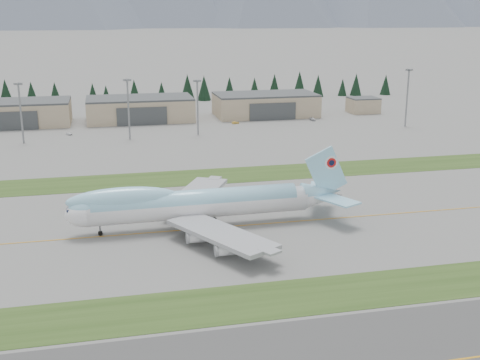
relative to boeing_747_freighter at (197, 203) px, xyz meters
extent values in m
plane|color=slate|center=(11.53, -1.29, -5.84)|extent=(7000.00, 7000.00, 0.00)
cube|color=#2B4518|center=(11.53, -39.29, -5.84)|extent=(400.00, 14.00, 0.08)
cube|color=#2B4518|center=(11.53, 43.71, -5.84)|extent=(400.00, 18.00, 0.08)
cube|color=#C48417|center=(11.53, -1.29, -5.84)|extent=(400.00, 0.40, 0.02)
cylinder|color=white|center=(0.67, 0.01, -0.57)|extent=(50.98, 6.74, 5.91)
cylinder|color=#98DAF8|center=(-0.24, 0.00, 0.52)|extent=(47.34, 6.23, 5.45)
ellipsoid|color=white|center=(-24.77, -0.41, -0.57)|extent=(9.55, 6.06, 5.91)
ellipsoid|color=#98DAF8|center=(-24.77, -0.41, 0.52)|extent=(7.99, 5.14, 5.01)
ellipsoid|color=#98DAF8|center=(-16.60, -0.27, 2.24)|extent=(25.16, 5.43, 5.45)
cube|color=#0C1433|center=(-27.95, -0.46, 0.61)|extent=(1.99, 2.39, 1.18)
cone|color=white|center=(30.66, 0.50, -0.57)|extent=(11.00, 5.97, 5.79)
cone|color=#98DAF8|center=(30.66, 0.50, 0.52)|extent=(10.08, 5.43, 5.27)
cube|color=#98DAF8|center=(31.56, 0.52, 5.61)|extent=(11.01, 0.73, 12.54)
cylinder|color=white|center=(32.65, 0.90, 7.79)|extent=(3.27, 0.24, 3.27)
cylinder|color=red|center=(32.65, 0.99, 7.79)|extent=(2.37, 0.22, 2.36)
cylinder|color=#0C1433|center=(32.65, 1.08, 7.79)|extent=(1.37, 0.20, 1.36)
cube|color=#98DAF8|center=(32.38, 5.98, -0.03)|extent=(9.05, 11.35, 0.42)
cube|color=#98DAF8|center=(32.56, -4.92, -0.03)|extent=(9.28, 11.37, 0.42)
cube|color=#9A9CA2|center=(2.24, 15.03, -2.21)|extent=(20.09, 28.21, 0.91)
cube|color=#9A9CA2|center=(2.73, -14.95, -2.21)|extent=(20.75, 28.04, 0.91)
cylinder|color=white|center=(-1.88, 11.33, -3.94)|extent=(4.76, 2.35, 2.27)
cylinder|color=white|center=(2.43, 19.85, -3.94)|extent=(4.76, 2.35, 2.27)
cylinder|color=white|center=(-1.51, -11.39, -3.94)|extent=(4.76, 2.35, 2.27)
cylinder|color=white|center=(3.08, -19.76, -3.94)|extent=(4.76, 2.35, 2.27)
cylinder|color=gray|center=(-22.05, -0.36, -4.75)|extent=(0.41, 0.41, 2.18)
cylinder|color=gray|center=(-0.74, 2.71, -4.66)|extent=(0.52, 0.52, 2.36)
cylinder|color=gray|center=(-0.65, -2.74, -4.66)|extent=(0.52, 0.52, 2.36)
cylinder|color=gray|center=(3.80, 2.79, -4.66)|extent=(0.52, 0.52, 2.36)
cylinder|color=gray|center=(3.89, -2.66, -4.66)|extent=(0.52, 0.52, 2.36)
cylinder|color=black|center=(-22.04, -0.72, -5.34)|extent=(1.00, 0.33, 1.00)
cylinder|color=black|center=(-22.05, 0.00, -5.34)|extent=(1.00, 0.33, 1.00)
cylinder|color=black|center=(-0.74, 2.71, -5.30)|extent=(1.10, 0.47, 1.09)
cylinder|color=black|center=(-0.65, -2.74, -5.30)|extent=(1.10, 0.47, 1.09)
cylinder|color=black|center=(3.80, 2.79, -5.30)|extent=(1.10, 0.47, 1.09)
cylinder|color=black|center=(3.89, -2.66, -5.30)|extent=(1.10, 0.47, 1.09)
cube|color=tan|center=(-58.47, 148.71, -0.84)|extent=(48.00, 26.00, 10.00)
cube|color=#3B3E40|center=(-58.47, 148.71, 4.56)|extent=(48.00, 26.00, 0.80)
cube|color=#3B3E40|center=(-58.47, 135.41, -1.84)|extent=(22.08, 0.60, 8.00)
cube|color=tan|center=(-3.47, 148.71, -0.84)|extent=(48.00, 26.00, 10.00)
cube|color=#3B3E40|center=(-3.47, 148.71, 4.56)|extent=(48.00, 26.00, 0.80)
cube|color=#3B3E40|center=(-3.47, 135.41, -1.84)|extent=(22.08, 0.60, 8.00)
cube|color=tan|center=(56.53, 148.71, -0.84)|extent=(48.00, 26.00, 10.00)
cube|color=#3B3E40|center=(56.53, 148.71, 4.56)|extent=(48.00, 26.00, 0.80)
cube|color=#3B3E40|center=(56.53, 135.41, -1.84)|extent=(22.08, 0.60, 8.00)
cube|color=tan|center=(106.53, 146.71, -2.34)|extent=(14.00, 12.00, 7.00)
cube|color=#3B3E40|center=(106.53, 146.71, 1.46)|extent=(14.00, 12.00, 0.60)
cylinder|color=gray|center=(-50.36, 107.15, 5.26)|extent=(0.70, 0.70, 22.20)
cube|color=gray|center=(-50.36, 107.15, 16.76)|extent=(3.20, 3.20, 0.80)
cylinder|color=gray|center=(-10.32, 106.37, 5.53)|extent=(0.70, 0.70, 22.76)
cube|color=gray|center=(-10.32, 106.37, 17.31)|extent=(3.20, 3.20, 0.80)
cylinder|color=gray|center=(17.35, 108.94, 4.90)|extent=(0.70, 0.70, 21.49)
cube|color=gray|center=(17.35, 108.94, 16.05)|extent=(3.20, 3.20, 0.80)
cylinder|color=gray|center=(109.01, 107.30, 6.23)|extent=(0.70, 0.70, 24.14)
cube|color=gray|center=(109.01, 107.30, 18.70)|extent=(3.20, 3.20, 0.80)
imported|color=silver|center=(-34.19, 120.11, -5.84)|extent=(2.80, 3.34, 1.08)
imported|color=#BB8E2E|center=(37.64, 130.06, -5.84)|extent=(3.50, 1.80, 1.10)
imported|color=#AAABAF|center=(74.25, 130.33, -5.84)|extent=(1.88, 4.51, 1.30)
cone|color=black|center=(-70.59, 211.31, 1.24)|extent=(7.94, 7.94, 14.18)
cone|color=black|center=(-57.63, 212.86, 0.37)|extent=(6.96, 6.96, 12.42)
cone|color=black|center=(-45.04, 208.62, 0.34)|extent=(6.92, 6.92, 12.37)
cone|color=black|center=(-25.25, 210.52, -0.31)|extent=(6.20, 6.20, 11.07)
cone|color=black|center=(-18.11, 206.97, -0.82)|extent=(5.63, 5.63, 10.05)
cone|color=black|center=(-2.45, 213.00, 0.24)|extent=(6.81, 6.81, 12.17)
cone|color=black|center=(12.85, 213.38, -0.63)|extent=(5.83, 5.83, 10.42)
cone|color=black|center=(27.38, 210.78, 1.51)|extent=(8.23, 8.23, 14.70)
cone|color=black|center=(36.42, 207.61, 1.24)|extent=(7.93, 7.93, 14.17)
cone|color=black|center=(52.38, 213.51, 0.33)|extent=(6.91, 6.91, 12.35)
cone|color=black|center=(66.23, 208.76, 0.27)|extent=(6.85, 6.85, 12.23)
cone|color=black|center=(79.09, 211.77, 1.01)|extent=(7.67, 7.67, 13.70)
cone|color=black|center=(94.38, 211.15, 1.65)|extent=(8.40, 8.40, 14.99)
cone|color=black|center=(105.06, 208.46, 0.64)|extent=(7.26, 7.26, 12.96)
cone|color=black|center=(120.76, 208.83, -0.72)|extent=(5.74, 5.74, 10.24)
cone|color=black|center=(129.32, 208.62, 0.74)|extent=(7.38, 7.38, 13.17)
cone|color=black|center=(148.05, 207.42, 0.21)|extent=(6.78, 6.78, 12.11)
camera|label=1|loc=(-19.49, -130.79, 42.34)|focal=45.00mm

